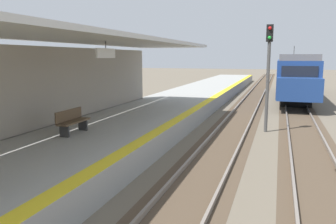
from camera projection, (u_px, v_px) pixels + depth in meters
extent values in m
cube|color=#999993|center=(136.00, 124.00, 16.77)|extent=(5.00, 80.00, 0.90)
cube|color=yellow|center=(180.00, 117.00, 16.02)|extent=(0.50, 80.00, 0.01)
cube|color=#4C4C4C|center=(12.00, 148.00, 12.44)|extent=(0.50, 24.00, 0.90)
cube|color=#9E9384|center=(8.00, 91.00, 12.12)|extent=(0.40, 24.00, 3.20)
cube|color=silver|center=(65.00, 36.00, 11.10)|extent=(4.40, 24.00, 0.16)
cube|color=white|center=(106.00, 53.00, 12.94)|extent=(0.08, 1.40, 0.36)
cylinder|color=#333333|center=(106.00, 45.00, 12.89)|extent=(0.03, 0.03, 0.27)
cube|color=#4C3D2D|center=(237.00, 124.00, 19.27)|extent=(2.34, 120.00, 0.01)
cube|color=slate|center=(224.00, 121.00, 19.47)|extent=(0.08, 120.00, 0.15)
cube|color=slate|center=(250.00, 123.00, 19.04)|extent=(0.08, 120.00, 0.15)
cube|color=#4C3D2D|center=(302.00, 127.00, 18.24)|extent=(2.34, 120.00, 0.01)
cube|color=slate|center=(288.00, 125.00, 18.44)|extent=(0.08, 120.00, 0.15)
cube|color=slate|center=(317.00, 127.00, 18.00)|extent=(0.08, 120.00, 0.15)
cube|color=navy|center=(294.00, 75.00, 31.60)|extent=(2.90, 18.00, 2.70)
cube|color=slate|center=(295.00, 57.00, 31.35)|extent=(2.67, 18.00, 0.44)
cube|color=black|center=(299.00, 75.00, 23.06)|extent=(2.32, 0.06, 1.21)
cube|color=navy|center=(299.00, 89.00, 22.46)|extent=(2.78, 1.60, 1.49)
cube|color=black|center=(312.00, 70.00, 31.09)|extent=(0.04, 15.84, 0.86)
cylinder|color=#333333|center=(294.00, 51.00, 34.63)|extent=(0.06, 0.06, 0.90)
cube|color=black|center=(296.00, 101.00, 26.37)|extent=(2.17, 2.20, 0.72)
cube|color=black|center=(291.00, 88.00, 37.37)|extent=(2.17, 2.20, 0.72)
cylinder|color=#4C4C4C|center=(267.00, 88.00, 16.83)|extent=(0.16, 0.16, 4.40)
cube|color=black|center=(270.00, 33.00, 16.42)|extent=(0.32, 0.24, 0.80)
sphere|color=red|center=(270.00, 28.00, 16.25)|extent=(0.16, 0.16, 0.16)
sphere|color=green|center=(270.00, 38.00, 16.32)|extent=(0.16, 0.16, 0.16)
cube|color=brown|center=(74.00, 122.00, 12.62)|extent=(0.44, 1.60, 0.06)
cube|color=brown|center=(69.00, 115.00, 12.64)|extent=(0.06, 1.60, 0.40)
cube|color=#333333|center=(64.00, 131.00, 12.09)|extent=(0.36, 0.08, 0.44)
cube|color=#333333|center=(83.00, 125.00, 13.21)|extent=(0.36, 0.08, 0.44)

